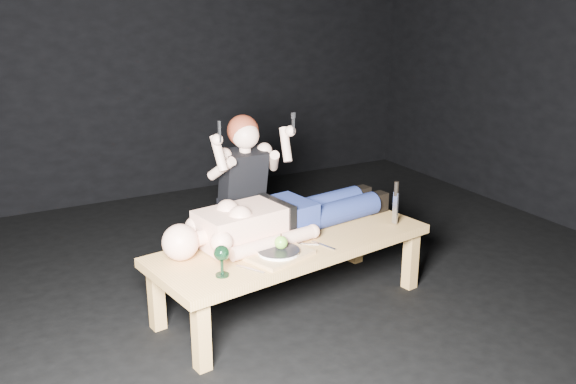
% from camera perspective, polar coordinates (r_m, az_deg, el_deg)
% --- Properties ---
extents(ground, '(5.00, 5.00, 0.00)m').
position_cam_1_polar(ground, '(4.24, 2.09, -8.82)').
color(ground, black).
rests_on(ground, ground).
extents(back_wall, '(5.00, 0.00, 5.00)m').
position_cam_1_polar(back_wall, '(6.09, -10.11, 13.81)').
color(back_wall, black).
rests_on(back_wall, ground).
extents(table, '(1.85, 0.92, 0.45)m').
position_cam_1_polar(table, '(3.91, 0.35, -7.53)').
color(table, tan).
rests_on(table, ground).
extents(lying_man, '(1.87, 0.82, 0.27)m').
position_cam_1_polar(lying_man, '(3.92, -0.32, -1.81)').
color(lying_man, '#F4B797').
rests_on(lying_man, table).
extents(kneeling_woman, '(0.63, 0.71, 1.18)m').
position_cam_1_polar(kneeling_woman, '(4.29, -4.52, -0.04)').
color(kneeling_woman, black).
rests_on(kneeling_woman, ground).
extents(serving_tray, '(0.42, 0.36, 0.02)m').
position_cam_1_polar(serving_tray, '(3.60, -0.87, -5.79)').
color(serving_tray, tan).
rests_on(serving_tray, table).
extents(plate, '(0.30, 0.30, 0.02)m').
position_cam_1_polar(plate, '(3.59, -0.87, -5.49)').
color(plate, white).
rests_on(plate, serving_tray).
extents(apple, '(0.08, 0.08, 0.08)m').
position_cam_1_polar(apple, '(3.59, -0.64, -4.66)').
color(apple, '#5B8F2A').
rests_on(apple, plate).
extents(goblet, '(0.10, 0.10, 0.18)m').
position_cam_1_polar(goblet, '(3.35, -6.10, -6.32)').
color(goblet, black).
rests_on(goblet, table).
extents(fork_flat, '(0.11, 0.17, 0.01)m').
position_cam_1_polar(fork_flat, '(3.44, -3.49, -7.09)').
color(fork_flat, '#B2B2B7').
rests_on(fork_flat, table).
extents(knife_flat, '(0.07, 0.19, 0.01)m').
position_cam_1_polar(knife_flat, '(3.75, 3.29, -4.93)').
color(knife_flat, '#B2B2B7').
rests_on(knife_flat, table).
extents(spoon_flat, '(0.16, 0.13, 0.01)m').
position_cam_1_polar(spoon_flat, '(3.77, 1.43, -4.76)').
color(spoon_flat, '#B2B2B7').
rests_on(spoon_flat, table).
extents(carving_knife, '(0.04, 0.05, 0.30)m').
position_cam_1_polar(carving_knife, '(4.08, 9.86, -1.04)').
color(carving_knife, '#B2B2B7').
rests_on(carving_knife, table).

